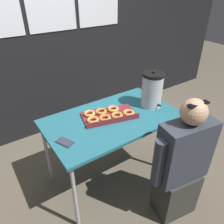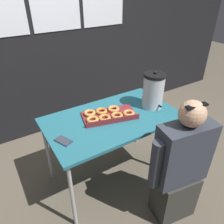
{
  "view_description": "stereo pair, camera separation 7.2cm",
  "coord_description": "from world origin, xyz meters",
  "px_view_note": "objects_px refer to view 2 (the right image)",
  "views": [
    {
      "loc": [
        -0.95,
        -1.38,
        1.84
      ],
      "look_at": [
        -0.0,
        0.0,
        0.81
      ],
      "focal_mm": 35.0,
      "sensor_mm": 36.0,
      "label": 1
    },
    {
      "loc": [
        -0.89,
        -1.42,
        1.84
      ],
      "look_at": [
        -0.0,
        0.0,
        0.81
      ],
      "focal_mm": 35.0,
      "sensor_mm": 36.0,
      "label": 2
    }
  ],
  "objects_px": {
    "donut_box": "(108,115)",
    "cell_phone": "(63,141)",
    "coffee_urn": "(153,91)",
    "person_seated": "(180,168)"
  },
  "relations": [
    {
      "from": "coffee_urn",
      "to": "person_seated",
      "type": "height_order",
      "value": "person_seated"
    },
    {
      "from": "donut_box",
      "to": "cell_phone",
      "type": "height_order",
      "value": "donut_box"
    },
    {
      "from": "donut_box",
      "to": "coffee_urn",
      "type": "distance_m",
      "value": 0.49
    },
    {
      "from": "cell_phone",
      "to": "person_seated",
      "type": "xyz_separation_m",
      "value": [
        0.74,
        -0.56,
        -0.21
      ]
    },
    {
      "from": "donut_box",
      "to": "person_seated",
      "type": "height_order",
      "value": "person_seated"
    },
    {
      "from": "person_seated",
      "to": "coffee_urn",
      "type": "bearing_deg",
      "value": -99.27
    },
    {
      "from": "donut_box",
      "to": "cell_phone",
      "type": "distance_m",
      "value": 0.49
    },
    {
      "from": "donut_box",
      "to": "coffee_urn",
      "type": "xyz_separation_m",
      "value": [
        0.47,
        -0.06,
        0.15
      ]
    },
    {
      "from": "donut_box",
      "to": "coffee_urn",
      "type": "bearing_deg",
      "value": 6.42
    },
    {
      "from": "coffee_urn",
      "to": "cell_phone",
      "type": "height_order",
      "value": "coffee_urn"
    }
  ]
}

